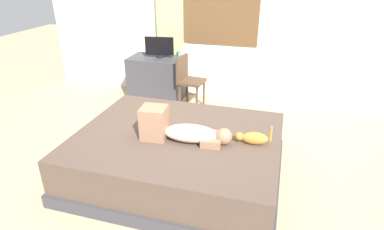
# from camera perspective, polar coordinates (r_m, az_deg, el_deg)

# --- Properties ---
(ground_plane) EXTENTS (16.00, 16.00, 0.00)m
(ground_plane) POSITION_cam_1_polar(r_m,az_deg,el_deg) (3.74, -2.71, -10.31)
(ground_plane) COLOR tan
(back_wall_with_window) EXTENTS (6.40, 0.14, 2.90)m
(back_wall_with_window) POSITION_cam_1_polar(r_m,az_deg,el_deg) (5.47, 5.68, 17.58)
(back_wall_with_window) COLOR beige
(back_wall_with_window) RESTS_ON ground
(bed) EXTENTS (2.21, 1.79, 0.53)m
(bed) POSITION_cam_1_polar(r_m,az_deg,el_deg) (3.58, -2.46, -7.17)
(bed) COLOR #38383D
(bed) RESTS_ON ground
(person_lying) EXTENTS (0.94, 0.34, 0.34)m
(person_lying) POSITION_cam_1_polar(r_m,az_deg,el_deg) (3.28, -1.94, -2.66)
(person_lying) COLOR #CCB299
(person_lying) RESTS_ON bed
(cat) EXTENTS (0.36, 0.14, 0.21)m
(cat) POSITION_cam_1_polar(r_m,az_deg,el_deg) (3.29, 10.77, -4.03)
(cat) COLOR #C67A2D
(cat) RESTS_ON bed
(desk) EXTENTS (0.90, 0.56, 0.74)m
(desk) POSITION_cam_1_polar(r_m,az_deg,el_deg) (5.64, -6.27, 6.48)
(desk) COLOR #38383D
(desk) RESTS_ON ground
(tv_monitor) EXTENTS (0.48, 0.10, 0.35)m
(tv_monitor) POSITION_cam_1_polar(r_m,az_deg,el_deg) (5.46, -5.81, 11.91)
(tv_monitor) COLOR black
(tv_monitor) RESTS_ON desk
(cup) EXTENTS (0.06, 0.06, 0.08)m
(cup) POSITION_cam_1_polar(r_m,az_deg,el_deg) (5.60, -2.30, 10.86)
(cup) COLOR teal
(cup) RESTS_ON desk
(chair_by_desk) EXTENTS (0.42, 0.42, 0.86)m
(chair_by_desk) POSITION_cam_1_polar(r_m,az_deg,el_deg) (5.20, -0.76, 6.58)
(chair_by_desk) COLOR #4C3828
(chair_by_desk) RESTS_ON ground
(curtain_left) EXTENTS (0.44, 0.06, 2.50)m
(curtain_left) POSITION_cam_1_polar(r_m,az_deg,el_deg) (5.62, -4.01, 15.79)
(curtain_left) COLOR #ADCC75
(curtain_left) RESTS_ON ground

